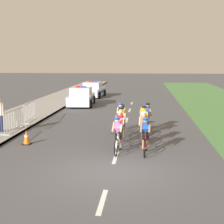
{
  "coord_description": "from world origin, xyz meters",
  "views": [
    {
      "loc": [
        1.06,
        -10.53,
        3.69
      ],
      "look_at": [
        -0.54,
        5.76,
        1.1
      ],
      "focal_mm": 53.22,
      "sensor_mm": 36.0,
      "label": 1
    }
  ],
  "objects": [
    {
      "name": "crowd_barrier_rear",
      "position": [
        -5.63,
        8.15,
        0.65
      ],
      "size": [
        0.67,
        2.32,
        1.07
      ],
      "color": "#B7BABF",
      "rests_on": "sidewalk_slab"
    },
    {
      "name": "cyclist_fourth",
      "position": [
        1.06,
        3.58,
        0.79
      ],
      "size": [
        0.43,
        1.72,
        1.56
      ],
      "color": "black",
      "rests_on": "ground"
    },
    {
      "name": "cyclist_seventh",
      "position": [
        -0.13,
        6.45,
        0.79
      ],
      "size": [
        0.43,
        1.72,
        1.56
      ],
      "color": "black",
      "rests_on": "ground"
    },
    {
      "name": "cyclist_fifth",
      "position": [
        0.01,
        4.99,
        0.79
      ],
      "size": [
        0.42,
        1.72,
        1.56
      ],
      "color": "black",
      "rests_on": "ground"
    },
    {
      "name": "crowd_barrier_middle",
      "position": [
        -5.48,
        5.38,
        0.65
      ],
      "size": [
        0.55,
        2.32,
        1.07
      ],
      "color": "#B7BABF",
      "rests_on": "sidewalk_slab"
    },
    {
      "name": "sidewalk_slab",
      "position": [
        -6.9,
        14.0,
        0.06
      ],
      "size": [
        3.64,
        60.0,
        0.12
      ],
      "primitive_type": "cube",
      "color": "gray",
      "rests_on": "ground"
    },
    {
      "name": "ground_plane",
      "position": [
        0.0,
        0.0,
        0.0
      ],
      "size": [
        160.0,
        160.0,
        0.0
      ],
      "primitive_type": "plane",
      "color": "#4C4C51"
    },
    {
      "name": "cyclist_eighth",
      "position": [
        1.21,
        6.61,
        0.79
      ],
      "size": [
        0.45,
        1.72,
        1.56
      ],
      "color": "black",
      "rests_on": "ground"
    },
    {
      "name": "cyclist_sixth",
      "position": [
        1.05,
        5.47,
        0.79
      ],
      "size": [
        0.44,
        1.72,
        1.56
      ],
      "color": "black",
      "rests_on": "ground"
    },
    {
      "name": "traffic_cone_near",
      "position": [
        -4.07,
        3.23,
        0.31
      ],
      "size": [
        0.36,
        0.36,
        0.64
      ],
      "color": "black",
      "rests_on": "ground"
    },
    {
      "name": "kerb_edge",
      "position": [
        -5.17,
        14.0,
        0.07
      ],
      "size": [
        0.16,
        60.0,
        0.13
      ],
      "primitive_type": "cube",
      "color": "#9E9E99",
      "rests_on": "ground"
    },
    {
      "name": "police_car_second",
      "position": [
        -4.04,
        22.19,
        0.68
      ],
      "size": [
        2.2,
        4.5,
        1.59
      ],
      "color": "silver",
      "rests_on": "ground"
    },
    {
      "name": "police_car_nearest",
      "position": [
        -4.04,
        15.86,
        0.68
      ],
      "size": [
        2.18,
        4.49,
        1.59
      ],
      "color": "silver",
      "rests_on": "ground"
    },
    {
      "name": "lane_markings_centre",
      "position": [
        0.0,
        7.63,
        0.0
      ],
      "size": [
        0.14,
        21.6,
        0.01
      ],
      "color": "white",
      "rests_on": "ground"
    },
    {
      "name": "cyclist_third",
      "position": [
        0.01,
        3.75,
        0.79
      ],
      "size": [
        0.44,
        1.72,
        1.56
      ],
      "color": "black",
      "rests_on": "ground"
    },
    {
      "name": "cyclist_second",
      "position": [
        1.13,
        2.23,
        0.79
      ],
      "size": [
        0.43,
        1.72,
        1.56
      ],
      "color": "black",
      "rests_on": "ground"
    },
    {
      "name": "spectator_closest",
      "position": [
        -6.07,
        5.09,
        1.08
      ],
      "size": [
        0.51,
        0.34,
        1.68
      ],
      "color": "#23284C",
      "rests_on": "sidewalk_slab"
    },
    {
      "name": "cyclist_lead",
      "position": [
        0.05,
        2.25,
        0.79
      ],
      "size": [
        0.44,
        1.72,
        1.56
      ],
      "color": "black",
      "rests_on": "ground"
    }
  ]
}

